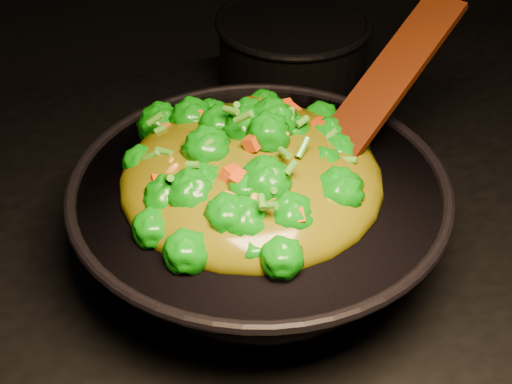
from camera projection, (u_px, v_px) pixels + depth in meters
name	position (u px, v px, depth m)	size (l,w,h in m)	color
wok	(259.00, 226.00, 0.79)	(0.36, 0.36, 0.10)	black
stir_fry	(251.00, 147.00, 0.73)	(0.26, 0.26, 0.09)	#0C7508
spatula	(370.00, 104.00, 0.78)	(0.31, 0.05, 0.01)	#3D1A08
back_pot	(293.00, 56.00, 1.05)	(0.20, 0.20, 0.11)	black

